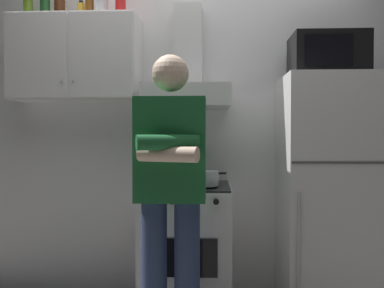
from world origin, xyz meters
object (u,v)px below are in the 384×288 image
bottle_spice_jar (81,11)px  bottle_canister_steel (102,2)px  cooking_pot (205,178)px  range_hood (187,80)px  microwave (327,56)px  bottle_beer_brown (89,1)px  bottle_olive_oil (28,0)px  refrigerator (327,195)px  upper_cabinet (76,59)px  stove_oven (186,247)px  person_standing (170,192)px

bottle_spice_jar → bottle_canister_steel: bearing=-20.6°
cooking_pot → bottle_canister_steel: 1.44m
bottle_spice_jar → range_hood: bearing=-2.7°
bottle_spice_jar → microwave: bearing=-4.8°
bottle_beer_brown → bottle_spice_jar: size_ratio=1.94×
range_hood → bottle_olive_oil: bottle_olive_oil is taller
range_hood → bottle_beer_brown: size_ratio=3.05×
refrigerator → bottle_olive_oil: bearing=176.9°
bottle_canister_steel → bottle_spice_jar: size_ratio=1.62×
bottle_beer_brown → bottle_spice_jar: (-0.07, 0.03, -0.06)m
microwave → cooking_pot: size_ratio=1.74×
bottle_spice_jar → upper_cabinet: bearing=-122.7°
stove_oven → bottle_beer_brown: bottle_beer_brown is taller
range_hood → person_standing: size_ratio=0.46×
microwave → bottle_spice_jar: bearing=175.2°
upper_cabinet → stove_oven: size_ratio=1.03×
refrigerator → person_standing: (-1.00, -0.61, 0.10)m
refrigerator → bottle_olive_oil: (-2.10, 0.12, 1.37)m
upper_cabinet → cooking_pot: upper_cabinet is taller
person_standing → bottle_canister_steel: size_ratio=7.99×
microwave → stove_oven: bearing=-178.8°
upper_cabinet → refrigerator: bearing=-4.1°
person_standing → bottle_spice_jar: 1.60m
stove_oven → person_standing: 0.77m
upper_cabinet → person_standing: upper_cabinet is taller
upper_cabinet → cooking_pot: bearing=-14.7°
stove_oven → bottle_beer_brown: size_ratio=3.55×
bottle_canister_steel → bottle_spice_jar: (-0.17, 0.06, -0.04)m
range_hood → stove_oven: bearing=-90.0°
stove_oven → bottle_beer_brown: bearing=169.1°
refrigerator → cooking_pot: bearing=-171.7°
refrigerator → bottle_beer_brown: (-1.65, 0.14, 1.37)m
person_standing → bottle_spice_jar: bearing=133.3°
bottle_olive_oil → bottle_spice_jar: bearing=7.3°
stove_oven → refrigerator: size_ratio=0.55×
bottle_beer_brown → cooking_pot: bearing=-17.0°
range_hood → bottle_beer_brown: bearing=179.2°
bottle_beer_brown → bottle_olive_oil: bottle_olive_oil is taller
range_hood → cooking_pot: bearing=-62.1°
person_standing → upper_cabinet: bearing=135.7°
refrigerator → microwave: (-0.00, 0.02, 0.94)m
upper_cabinet → person_standing: 1.35m
refrigerator → upper_cabinet: bearing=175.9°
stove_oven → bottle_canister_steel: 1.82m
range_hood → refrigerator: range_hood is taller
bottle_canister_steel → bottle_olive_oil: size_ratio=0.80×
bottle_canister_steel → upper_cabinet: bearing=172.5°
stove_oven → cooking_pot: 0.52m
bottle_beer_brown → microwave: bearing=-4.1°
stove_oven → bottle_spice_jar: size_ratio=6.88×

